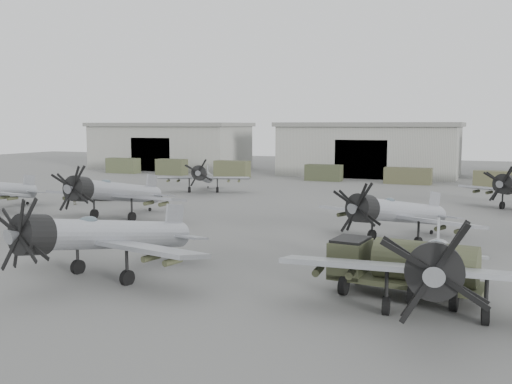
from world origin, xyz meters
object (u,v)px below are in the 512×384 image
at_px(aircraft_near_2, 436,264).
at_px(ground_crew, 75,196).
at_px(aircraft_near_1, 98,236).
at_px(aircraft_mid_2, 394,212).
at_px(tug_trailer, 120,195).
at_px(fuel_tanker, 403,264).
at_px(aircraft_far_0, 203,176).
at_px(aircraft_mid_1, 111,192).

relative_size(aircraft_near_2, ground_crew, 7.71).
relative_size(aircraft_near_1, aircraft_mid_2, 1.10).
bearing_deg(aircraft_near_2, tug_trailer, 138.65).
bearing_deg(aircraft_near_1, fuel_tanker, 23.83).
xyz_separation_m(aircraft_mid_2, fuel_tanker, (2.41, -12.27, -0.65)).
distance_m(aircraft_far_0, ground_crew, 16.41).
bearing_deg(aircraft_mid_2, aircraft_far_0, 164.25).
xyz_separation_m(aircraft_far_0, tug_trailer, (-5.13, -9.92, -1.57)).
height_order(aircraft_near_1, fuel_tanker, aircraft_near_1).
bearing_deg(aircraft_near_1, aircraft_mid_2, 61.90).
bearing_deg(aircraft_near_1, aircraft_mid_1, 137.02).
bearing_deg(ground_crew, aircraft_mid_2, -114.13).
bearing_deg(aircraft_near_2, aircraft_mid_1, 146.65).
xyz_separation_m(aircraft_near_1, ground_crew, (-20.89, 22.85, -1.53)).
height_order(aircraft_near_1, tug_trailer, aircraft_near_1).
bearing_deg(tug_trailer, ground_crew, -140.26).
xyz_separation_m(aircraft_near_2, aircraft_mid_2, (-4.18, 15.26, -0.20)).
distance_m(aircraft_near_2, aircraft_far_0, 48.31).
bearing_deg(ground_crew, aircraft_near_2, -132.55).
bearing_deg(fuel_tanker, ground_crew, 157.70).
relative_size(aircraft_near_1, aircraft_mid_1, 0.98).
height_order(aircraft_near_2, ground_crew, aircraft_near_2).
bearing_deg(aircraft_mid_2, aircraft_mid_1, -157.99).
relative_size(aircraft_mid_1, fuel_tanker, 1.81).
bearing_deg(aircraft_far_0, aircraft_mid_1, -104.56).
bearing_deg(tug_trailer, aircraft_mid_1, -81.56).
bearing_deg(aircraft_mid_1, tug_trailer, 124.67).
distance_m(aircraft_near_1, fuel_tanker, 15.86).
xyz_separation_m(aircraft_near_1, aircraft_near_2, (17.28, 0.23, 0.05)).
distance_m(aircraft_mid_1, fuel_tanker, 29.85).
bearing_deg(aircraft_mid_2, tug_trailer, -176.99).
xyz_separation_m(aircraft_far_0, fuel_tanker, (29.02, -34.24, -0.49)).
xyz_separation_m(aircraft_near_1, aircraft_mid_1, (-11.33, 16.25, 0.07)).
height_order(aircraft_near_1, aircraft_mid_2, aircraft_near_1).
bearing_deg(aircraft_mid_2, aircraft_near_2, -50.88).
bearing_deg(aircraft_far_0, ground_crew, -137.28).
xyz_separation_m(tug_trailer, ground_crew, (-2.26, -4.68, 0.35)).
relative_size(aircraft_mid_2, fuel_tanker, 1.63).
relative_size(aircraft_mid_1, aircraft_far_0, 1.18).
height_order(aircraft_near_1, ground_crew, aircraft_near_1).
relative_size(aircraft_mid_1, aircraft_mid_2, 1.12).
distance_m(aircraft_far_0, tug_trailer, 11.28).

